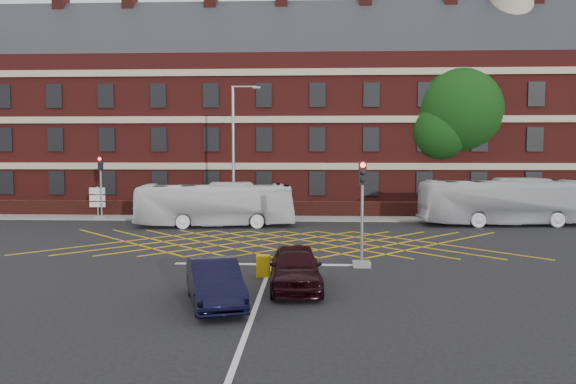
{
  "coord_description": "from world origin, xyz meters",
  "views": [
    {
      "loc": [
        1.72,
        -26.26,
        4.71
      ],
      "look_at": [
        0.46,
        1.5,
        2.63
      ],
      "focal_mm": 35.0,
      "sensor_mm": 36.0,
      "label": 1
    }
  ],
  "objects_px": {
    "deciduous_tree": "(456,117)",
    "traffic_light_far": "(101,193)",
    "direction_signs": "(97,198)",
    "bus_right": "(505,202)",
    "street_lamp": "(235,177)",
    "bus_left": "(215,205)",
    "car_maroon": "(295,267)",
    "traffic_light_near": "(362,223)",
    "car_navy": "(215,283)",
    "utility_cabinet": "(263,266)"
  },
  "relations": [
    {
      "from": "car_maroon",
      "to": "traffic_light_far",
      "type": "xyz_separation_m",
      "value": [
        -13.86,
        18.66,
        1.03
      ]
    },
    {
      "from": "car_maroon",
      "to": "street_lamp",
      "type": "xyz_separation_m",
      "value": [
        -4.44,
        16.81,
        2.27
      ]
    },
    {
      "from": "direction_signs",
      "to": "deciduous_tree",
      "type": "bearing_deg",
      "value": 13.0
    },
    {
      "from": "traffic_light_near",
      "to": "utility_cabinet",
      "type": "bearing_deg",
      "value": -153.13
    },
    {
      "from": "traffic_light_near",
      "to": "car_navy",
      "type": "bearing_deg",
      "value": -130.54
    },
    {
      "from": "car_maroon",
      "to": "utility_cabinet",
      "type": "distance_m",
      "value": 2.21
    },
    {
      "from": "car_maroon",
      "to": "traffic_light_near",
      "type": "height_order",
      "value": "traffic_light_near"
    },
    {
      "from": "deciduous_tree",
      "to": "traffic_light_near",
      "type": "relative_size",
      "value": 2.64
    },
    {
      "from": "bus_left",
      "to": "bus_right",
      "type": "distance_m",
      "value": 18.1
    },
    {
      "from": "bus_right",
      "to": "utility_cabinet",
      "type": "bearing_deg",
      "value": 133.71
    },
    {
      "from": "traffic_light_far",
      "to": "utility_cabinet",
      "type": "xyz_separation_m",
      "value": [
        12.6,
        -16.88,
        -1.37
      ]
    },
    {
      "from": "car_navy",
      "to": "traffic_light_near",
      "type": "height_order",
      "value": "traffic_light_near"
    },
    {
      "from": "bus_left",
      "to": "traffic_light_near",
      "type": "height_order",
      "value": "traffic_light_near"
    },
    {
      "from": "bus_right",
      "to": "direction_signs",
      "type": "relative_size",
      "value": 4.82
    },
    {
      "from": "car_maroon",
      "to": "direction_signs",
      "type": "relative_size",
      "value": 1.96
    },
    {
      "from": "deciduous_tree",
      "to": "car_navy",
      "type": "bearing_deg",
      "value": -117.08
    },
    {
      "from": "bus_left",
      "to": "traffic_light_far",
      "type": "bearing_deg",
      "value": 62.91
    },
    {
      "from": "direction_signs",
      "to": "car_maroon",
      "type": "bearing_deg",
      "value": -53.22
    },
    {
      "from": "street_lamp",
      "to": "direction_signs",
      "type": "relative_size",
      "value": 3.98
    },
    {
      "from": "bus_left",
      "to": "direction_signs",
      "type": "distance_m",
      "value": 9.68
    },
    {
      "from": "bus_left",
      "to": "deciduous_tree",
      "type": "height_order",
      "value": "deciduous_tree"
    },
    {
      "from": "car_navy",
      "to": "car_maroon",
      "type": "height_order",
      "value": "car_maroon"
    },
    {
      "from": "bus_right",
      "to": "car_maroon",
      "type": "relative_size",
      "value": 2.46
    },
    {
      "from": "car_maroon",
      "to": "utility_cabinet",
      "type": "height_order",
      "value": "car_maroon"
    },
    {
      "from": "car_maroon",
      "to": "traffic_light_near",
      "type": "relative_size",
      "value": 1.01
    },
    {
      "from": "bus_right",
      "to": "traffic_light_far",
      "type": "relative_size",
      "value": 2.48
    },
    {
      "from": "traffic_light_far",
      "to": "direction_signs",
      "type": "height_order",
      "value": "traffic_light_far"
    },
    {
      "from": "bus_right",
      "to": "traffic_light_near",
      "type": "distance_m",
      "value": 16.47
    },
    {
      "from": "traffic_light_near",
      "to": "traffic_light_far",
      "type": "height_order",
      "value": "same"
    },
    {
      "from": "car_navy",
      "to": "traffic_light_near",
      "type": "xyz_separation_m",
      "value": [
        4.97,
        5.81,
        1.09
      ]
    },
    {
      "from": "deciduous_tree",
      "to": "traffic_light_far",
      "type": "height_order",
      "value": "deciduous_tree"
    },
    {
      "from": "direction_signs",
      "to": "utility_cabinet",
      "type": "xyz_separation_m",
      "value": [
        13.07,
        -17.38,
        -0.98
      ]
    },
    {
      "from": "bus_right",
      "to": "street_lamp",
      "type": "height_order",
      "value": "street_lamp"
    },
    {
      "from": "street_lamp",
      "to": "utility_cabinet",
      "type": "height_order",
      "value": "street_lamp"
    },
    {
      "from": "bus_left",
      "to": "car_maroon",
      "type": "distance_m",
      "value": 16.3
    },
    {
      "from": "bus_left",
      "to": "deciduous_tree",
      "type": "relative_size",
      "value": 0.86
    },
    {
      "from": "bus_left",
      "to": "deciduous_tree",
      "type": "distance_m",
      "value": 20.42
    },
    {
      "from": "direction_signs",
      "to": "utility_cabinet",
      "type": "relative_size",
      "value": 2.76
    },
    {
      "from": "deciduous_tree",
      "to": "street_lamp",
      "type": "xyz_separation_m",
      "value": [
        -15.95,
        -8.32,
        -4.22
      ]
    },
    {
      "from": "street_lamp",
      "to": "utility_cabinet",
      "type": "xyz_separation_m",
      "value": [
        3.18,
        -15.02,
        -2.6
      ]
    },
    {
      "from": "deciduous_tree",
      "to": "bus_right",
      "type": "bearing_deg",
      "value": -82.53
    },
    {
      "from": "traffic_light_far",
      "to": "deciduous_tree",
      "type": "bearing_deg",
      "value": 14.3
    },
    {
      "from": "street_lamp",
      "to": "direction_signs",
      "type": "bearing_deg",
      "value": 166.61
    },
    {
      "from": "direction_signs",
      "to": "utility_cabinet",
      "type": "bearing_deg",
      "value": -53.05
    },
    {
      "from": "deciduous_tree",
      "to": "traffic_light_far",
      "type": "distance_m",
      "value": 26.75
    },
    {
      "from": "bus_right",
      "to": "traffic_light_near",
      "type": "relative_size",
      "value": 2.48
    },
    {
      "from": "car_maroon",
      "to": "traffic_light_near",
      "type": "distance_m",
      "value": 4.64
    },
    {
      "from": "car_maroon",
      "to": "traffic_light_near",
      "type": "xyz_separation_m",
      "value": [
        2.57,
        3.72,
        1.03
      ]
    },
    {
      "from": "direction_signs",
      "to": "car_navy",
      "type": "bearing_deg",
      "value": -60.69
    },
    {
      "from": "deciduous_tree",
      "to": "traffic_light_near",
      "type": "height_order",
      "value": "deciduous_tree"
    }
  ]
}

